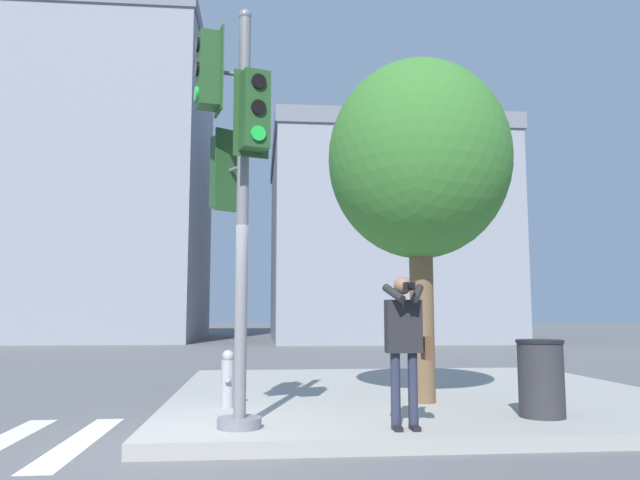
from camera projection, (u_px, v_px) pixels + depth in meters
name	position (u px, v px, depth m)	size (l,w,h in m)	color
ground_plane	(179.00, 450.00, 6.72)	(160.00, 160.00, 0.00)	#5B5B5E
sidewalk_corner	(416.00, 395.00, 10.53)	(8.00, 8.00, 0.18)	#9E9B96
traffic_signal_pole	(234.00, 166.00, 7.36)	(0.91, 1.14, 4.99)	slate
person_photographer	(405.00, 337.00, 7.10)	(0.58, 0.54, 1.71)	black
street_tree	(419.00, 161.00, 9.49)	(2.76, 2.76, 5.15)	brown
fire_hydrant	(228.00, 379.00, 8.64)	(0.18, 0.24, 0.78)	#99999E
trash_bin	(541.00, 378.00, 7.84)	(0.59, 0.59, 0.96)	#2D2D33
building_left	(97.00, 187.00, 35.50)	(12.09, 13.39, 17.10)	gray
building_right	(377.00, 241.00, 35.42)	(11.93, 14.13, 10.97)	gray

